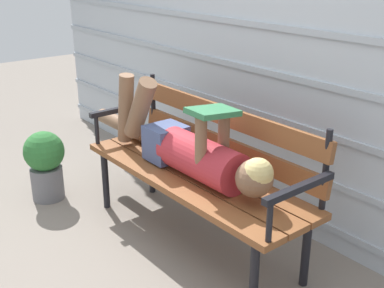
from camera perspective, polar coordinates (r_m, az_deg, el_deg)
ground_plane at (r=2.98m, az=-1.22°, el=-11.60°), size 12.00×12.00×0.00m
house_siding at (r=3.00m, az=9.33°, el=13.37°), size 5.24×0.08×2.44m
park_bench at (r=2.84m, az=1.10°, el=-2.34°), size 1.57×0.50×0.85m
reclining_person at (r=2.80m, az=-0.75°, el=-0.32°), size 1.73×0.26×0.50m
potted_plant at (r=3.54m, az=-16.65°, el=-2.05°), size 0.28×0.28×0.49m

